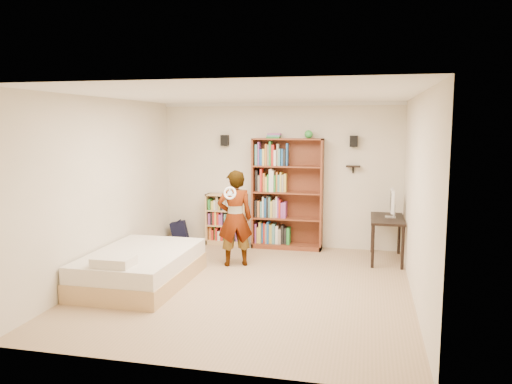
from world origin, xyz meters
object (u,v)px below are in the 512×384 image
low_bookshelf (227,219)px  tall_bookshelf (287,194)px  computer_desk (387,239)px  daybed (141,263)px  person (235,218)px

low_bookshelf → tall_bookshelf: bearing=-2.0°
tall_bookshelf → computer_desk: tall_bookshelf is taller
computer_desk → daybed: 4.09m
low_bookshelf → daybed: size_ratio=0.48×
daybed → low_bookshelf: bearing=78.0°
computer_desk → low_bookshelf: bearing=170.0°
low_bookshelf → person: 1.50m
computer_desk → tall_bookshelf: bearing=164.9°
tall_bookshelf → low_bookshelf: 1.30m
tall_bookshelf → computer_desk: 1.96m
daybed → tall_bookshelf: bearing=55.7°
low_bookshelf → person: person is taller
low_bookshelf → computer_desk: 3.02m
tall_bookshelf → low_bookshelf: bearing=178.0°
low_bookshelf → daybed: 2.66m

